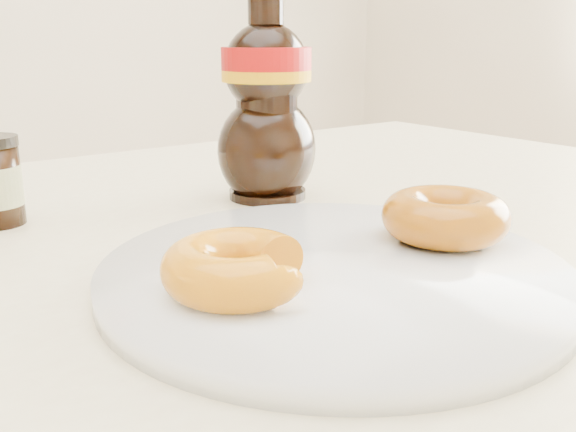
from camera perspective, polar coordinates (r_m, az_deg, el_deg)
dining_table at (r=0.50m, az=-10.89°, el=-13.47°), size 1.40×0.90×0.75m
plate at (r=0.42m, az=4.09°, el=-5.04°), size 0.30×0.30×0.02m
donut_bitten at (r=0.37m, az=-4.61°, el=-4.57°), size 0.10×0.10×0.03m
donut_whole at (r=0.47m, az=13.80°, el=-0.02°), size 0.12×0.12×0.03m
syrup_bottle at (r=0.62m, az=-1.91°, el=10.48°), size 0.12×0.11×0.20m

